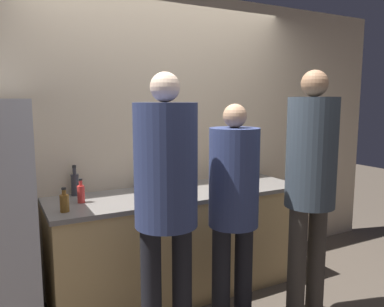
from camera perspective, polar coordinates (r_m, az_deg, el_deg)
The scene contains 12 objects.
wall_back at distance 3.43m, azimuth -4.52°, elevation 2.27°, with size 5.20×0.06×2.60m.
counter at distance 3.32m, azimuth -1.95°, elevation -13.12°, with size 2.17×0.72×0.88m.
person_left at distance 2.32m, azimuth -3.98°, elevation -5.20°, with size 0.39×0.39×1.81m.
person_center at distance 2.63m, azimuth 6.36°, elevation -6.95°, with size 0.35×0.35×1.62m.
person_right at distance 2.80m, azimuth 17.61°, elevation -3.23°, with size 0.35×0.35×1.85m.
fruit_bowl at distance 3.37m, azimuth 5.55°, elevation -4.09°, with size 0.31×0.31×0.14m.
utensil_crock at distance 3.29m, azimuth -7.22°, elevation -4.19°, with size 0.11×0.11×0.24m.
bottle_red at distance 2.93m, azimuth -16.56°, elevation -5.82°, with size 0.06×0.06×0.18m.
bottle_amber at distance 2.73m, azimuth -18.86°, elevation -7.06°, with size 0.06×0.06×0.17m.
bottle_dark at distance 3.16m, azimuth -17.42°, elevation -4.41°, with size 0.06×0.06×0.25m.
cup_black at distance 3.09m, azimuth -1.62°, elevation -5.31°, with size 0.08×0.08×0.09m.
potted_plant at distance 3.82m, azimuth 8.79°, elevation -1.59°, with size 0.15×0.15×0.23m.
Camera 1 is at (-1.35, -2.40, 1.64)m, focal length 35.00 mm.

